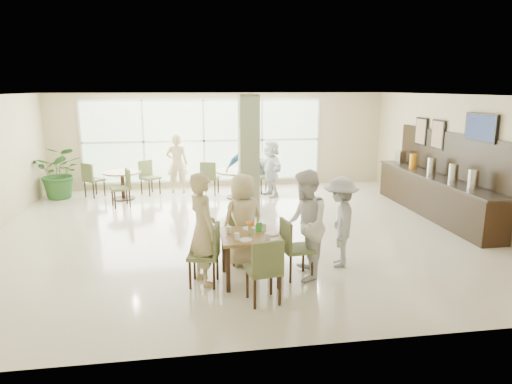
{
  "coord_description": "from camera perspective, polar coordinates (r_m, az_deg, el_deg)",
  "views": [
    {
      "loc": [
        -1.02,
        -9.15,
        2.95
      ],
      "look_at": [
        0.2,
        -1.2,
        1.1
      ],
      "focal_mm": 32.0,
      "sensor_mm": 36.0,
      "label": 1
    }
  ],
  "objects": [
    {
      "name": "ground",
      "position": [
        9.67,
        -2.26,
        -4.83
      ],
      "size": [
        10.0,
        10.0,
        0.0
      ],
      "primitive_type": "plane",
      "color": "beige",
      "rests_on": "ground"
    },
    {
      "name": "room_shell",
      "position": [
        9.29,
        -2.35,
        5.23
      ],
      "size": [
        10.0,
        10.0,
        10.0
      ],
      "color": "white",
      "rests_on": "ground"
    },
    {
      "name": "window_bank",
      "position": [
        13.71,
        -6.53,
        6.37
      ],
      "size": [
        7.0,
        0.04,
        7.0
      ],
      "color": "silver",
      "rests_on": "ground"
    },
    {
      "name": "column",
      "position": [
        10.56,
        -0.9,
        4.51
      ],
      "size": [
        0.45,
        0.45,
        2.8
      ],
      "primitive_type": "cube",
      "color": "#6F7E57",
      "rests_on": "ground"
    },
    {
      "name": "main_table",
      "position": [
        7.05,
        -0.72,
        -6.07
      ],
      "size": [
        0.91,
        0.91,
        0.75
      ],
      "color": "brown",
      "rests_on": "ground"
    },
    {
      "name": "round_table_left",
      "position": [
        12.75,
        -16.36,
        1.57
      ],
      "size": [
        1.0,
        1.0,
        0.75
      ],
      "color": "brown",
      "rests_on": "ground"
    },
    {
      "name": "round_table_right",
      "position": [
        12.4,
        -2.36,
        1.94
      ],
      "size": [
        1.16,
        1.16,
        0.75
      ],
      "color": "brown",
      "rests_on": "ground"
    },
    {
      "name": "chairs_main_table",
      "position": [
        7.1,
        -0.54,
        -7.43
      ],
      "size": [
        1.99,
        2.01,
        0.95
      ],
      "color": "#586336",
      "rests_on": "ground"
    },
    {
      "name": "chairs_table_left",
      "position": [
        12.78,
        -16.42,
        1.25
      ],
      "size": [
        2.14,
        1.88,
        0.95
      ],
      "color": "#586336",
      "rests_on": "ground"
    },
    {
      "name": "chairs_table_right",
      "position": [
        12.44,
        -2.22,
        1.46
      ],
      "size": [
        2.09,
        1.98,
        0.95
      ],
      "color": "#586336",
      "rests_on": "ground"
    },
    {
      "name": "tabletop_clutter",
      "position": [
        6.99,
        -0.53,
        -4.87
      ],
      "size": [
        0.79,
        0.75,
        0.21
      ],
      "color": "white",
      "rests_on": "main_table"
    },
    {
      "name": "buffet_counter",
      "position": [
        11.47,
        21.41,
        -0.02
      ],
      "size": [
        0.64,
        4.7,
        1.95
      ],
      "color": "black",
      "rests_on": "ground"
    },
    {
      "name": "wall_tv",
      "position": [
        10.45,
        26.3,
        7.24
      ],
      "size": [
        0.06,
        1.0,
        0.58
      ],
      "color": "black",
      "rests_on": "ground"
    },
    {
      "name": "framed_art_a",
      "position": [
        11.82,
        21.79,
        6.7
      ],
      "size": [
        0.05,
        0.55,
        0.7
      ],
      "color": "black",
      "rests_on": "ground"
    },
    {
      "name": "framed_art_b",
      "position": [
        12.52,
        19.95,
        7.14
      ],
      "size": [
        0.05,
        0.55,
        0.7
      ],
      "color": "black",
      "rests_on": "ground"
    },
    {
      "name": "potted_plant",
      "position": [
        13.4,
        -23.28,
        2.28
      ],
      "size": [
        1.42,
        1.42,
        1.43
      ],
      "primitive_type": "imported",
      "rotation": [
        0.0,
        0.0,
        -0.11
      ],
      "color": "#2A5B24",
      "rests_on": "ground"
    },
    {
      "name": "teen_left",
      "position": [
        6.94,
        -6.67,
        -4.59
      ],
      "size": [
        0.62,
        0.74,
        1.74
      ],
      "primitive_type": "imported",
      "rotation": [
        0.0,
        0.0,
        1.96
      ],
      "color": "#C9B586",
      "rests_on": "ground"
    },
    {
      "name": "teen_far",
      "position": [
        7.67,
        -1.62,
        -3.45
      ],
      "size": [
        0.87,
        0.68,
        1.57
      ],
      "primitive_type": "imported",
      "rotation": [
        0.0,
        0.0,
        3.54
      ],
      "color": "#C9B586",
      "rests_on": "ground"
    },
    {
      "name": "teen_right",
      "position": [
        7.12,
        6.15,
        -4.13
      ],
      "size": [
        0.79,
        0.94,
        1.73
      ],
      "primitive_type": "imported",
      "rotation": [
        0.0,
        0.0,
        -1.74
      ],
      "color": "white",
      "rests_on": "ground"
    },
    {
      "name": "teen_standing",
      "position": [
        7.74,
        10.46,
        -3.69
      ],
      "size": [
        0.82,
        1.1,
        1.52
      ],
      "primitive_type": "imported",
      "rotation": [
        0.0,
        0.0,
        -1.85
      ],
      "color": "#ACACAE",
      "rests_on": "ground"
    },
    {
      "name": "adult_a",
      "position": [
        11.63,
        -1.38,
        2.55
      ],
      "size": [
        1.12,
        0.83,
        1.7
      ],
      "primitive_type": "imported",
      "rotation": [
        0.0,
        0.0,
        -0.29
      ],
      "color": "#3E87BC",
      "rests_on": "ground"
    },
    {
      "name": "adult_b",
      "position": [
        12.57,
        1.87,
        2.99
      ],
      "size": [
        1.01,
        1.56,
        1.55
      ],
      "primitive_type": "imported",
      "rotation": [
        0.0,
        0.0,
        -1.28
      ],
      "color": "white",
      "rests_on": "ground"
    },
    {
      "name": "adult_standing",
      "position": [
        13.15,
        -9.84,
        3.52
      ],
      "size": [
        0.65,
        0.46,
        1.68
      ],
      "primitive_type": "imported",
      "rotation": [
        0.0,
        0.0,
        3.05
      ],
      "color": "#C9B586",
      "rests_on": "ground"
    }
  ]
}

